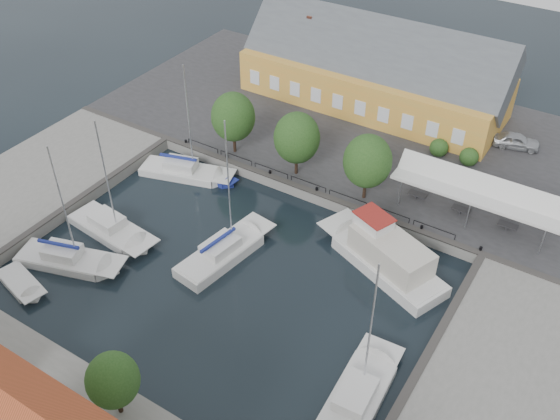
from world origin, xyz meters
name	(u,v)px	position (x,y,z in m)	size (l,w,h in m)	color
ground	(240,264)	(0.00, 0.00, 0.00)	(140.00, 140.00, 0.00)	black
north_quay	(367,132)	(0.00, 23.00, 0.50)	(56.00, 26.00, 1.00)	#2D2D30
west_quay	(33,185)	(-22.00, -2.00, 0.50)	(12.00, 24.00, 1.00)	slate
east_quay	(508,405)	(22.00, -2.00, 0.50)	(12.00, 24.00, 1.00)	slate
quay_edge_fittings	(272,222)	(0.02, 4.75, 1.06)	(56.00, 24.72, 0.40)	#383533
warehouse	(370,72)	(-2.60, 28.36, 4.43)	(28.56, 14.00, 9.55)	gold
tent_canopy	(478,191)	(14.00, 14.50, 3.68)	(14.00, 4.00, 2.83)	silver
quay_trees	(297,138)	(-2.00, 12.00, 4.88)	(18.20, 4.20, 6.30)	black
car_silver	(516,141)	(14.02, 27.34, 1.77)	(1.82, 4.53, 1.54)	#ADB0B5
car_red	(300,128)	(-5.29, 18.21, 1.72)	(1.53, 4.39, 1.45)	#5E1915
center_sailboat	(224,253)	(-1.58, 0.04, 0.36)	(4.12, 9.68, 12.87)	silver
trawler	(384,257)	(9.85, 5.82, 1.02)	(12.32, 7.73, 5.00)	silver
east_boat_c	(357,399)	(13.67, -6.50, 0.26)	(3.48, 9.59, 11.89)	silver
west_boat_a	(185,173)	(-11.54, 7.31, 0.27)	(9.46, 5.06, 12.11)	silver
west_boat_c	(112,230)	(-11.45, -2.66, 0.26)	(9.08, 3.73, 11.87)	silver
west_boat_d	(69,261)	(-11.64, -7.28, 0.27)	(9.23, 5.18, 11.90)	silver
launch_sw	(22,285)	(-12.88, -10.99, 0.09)	(5.31, 3.01, 0.98)	silver
launch_nw	(217,179)	(-8.47, 8.32, 0.09)	(4.14, 1.96, 0.88)	navy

